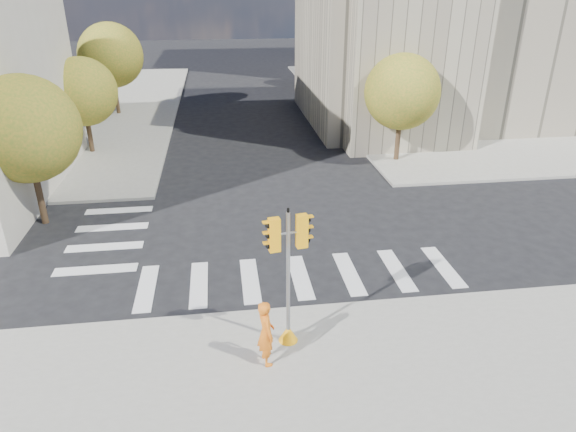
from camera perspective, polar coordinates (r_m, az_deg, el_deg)
The scene contains 14 objects.
ground at distance 20.30m, azimuth 0.75°, elevation -3.84°, with size 160.00×160.00×0.00m, color black.
sidewalk_far_right at distance 50.10m, azimuth 19.79°, elevation 12.25°, with size 28.00×40.00×0.15m, color gray.
sidewalk_far_left at distance 47.92m, azimuth -29.26°, elevation 10.06°, with size 28.00×40.00×0.15m, color gray.
civic_building at distance 41.11m, azimuth 19.88°, elevation 20.00°, with size 26.00×16.00×19.39m.
tree_lw_near at distance 23.65m, azimuth -27.17°, elevation 8.57°, with size 4.40×4.40×6.41m.
tree_lw_mid at distance 33.12m, azimuth -21.85°, elevation 12.69°, with size 4.00×4.00×5.77m.
tree_lw_far at distance 42.67m, azimuth -19.09°, elevation 16.52°, with size 4.80×4.80×6.95m.
tree_re_near at distance 29.98m, azimuth 12.57°, elevation 13.30°, with size 4.20×4.20×6.16m.
tree_re_mid at distance 41.26m, azimuth 6.89°, elevation 17.13°, with size 4.60×4.60×6.66m.
tree_re_far at distance 52.94m, azimuth 3.55°, elevation 18.38°, with size 4.00×4.00×5.88m.
lamp_near at distance 33.77m, azimuth 11.17°, elevation 15.57°, with size 0.35×0.18×8.11m.
lamp_far at distance 47.14m, azimuth 5.66°, elevation 18.40°, with size 0.35×0.18×8.11m.
traffic_signal at distance 14.38m, azimuth 0.02°, elevation -8.08°, with size 1.08×0.56×4.21m.
photographer at distance 14.10m, azimuth -2.46°, elevation -12.83°, with size 0.71×0.46×1.94m, color orange.
Camera 1 is at (-2.67, -17.62, 9.72)m, focal length 32.00 mm.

